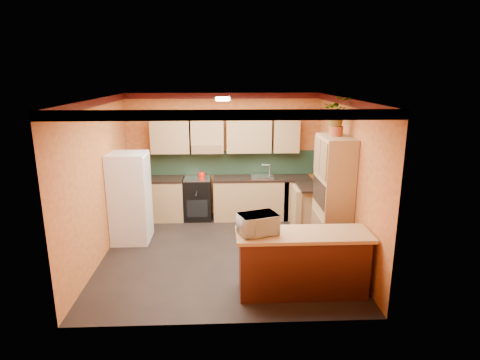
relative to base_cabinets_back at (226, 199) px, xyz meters
name	(u,v)px	position (x,y,z in m)	size (l,w,h in m)	color
room_shell	(224,134)	(-0.04, -1.52, 1.65)	(4.24, 4.24, 2.72)	black
base_cabinets_back	(226,199)	(0.00, 0.00, 0.00)	(3.65, 0.60, 0.88)	tan
countertop_back	(226,178)	(0.00, 0.00, 0.46)	(3.65, 0.62, 0.04)	black
stove	(198,198)	(-0.62, 0.00, 0.02)	(0.58, 0.58, 0.91)	black
kettle	(202,175)	(-0.53, -0.05, 0.56)	(0.17, 0.17, 0.18)	#AF160B
sink	(262,176)	(0.77, 0.00, 0.50)	(0.48, 0.40, 0.03)	silver
base_cabinets_right	(312,208)	(1.74, -0.73, 0.00)	(0.60, 0.80, 0.88)	tan
countertop_right	(313,187)	(1.74, -0.73, 0.46)	(0.62, 0.80, 0.04)	black
fridge	(130,198)	(-1.81, -1.17, 0.41)	(0.68, 0.66, 1.70)	white
pantry	(333,198)	(1.79, -1.96, 0.61)	(0.48, 0.90, 2.10)	tan
fern_pot	(336,131)	(1.79, -1.91, 1.74)	(0.22, 0.22, 0.16)	#974024
fern	(337,111)	(1.79, -1.91, 2.06)	(0.43, 0.38, 0.48)	tan
breakfast_bar	(302,265)	(1.05, -3.19, 0.00)	(1.80, 0.55, 0.88)	#4C1B11
bar_top	(304,234)	(1.05, -3.19, 0.47)	(1.90, 0.65, 0.05)	tan
microwave	(258,224)	(0.41, -3.19, 0.63)	(0.52, 0.35, 0.29)	white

